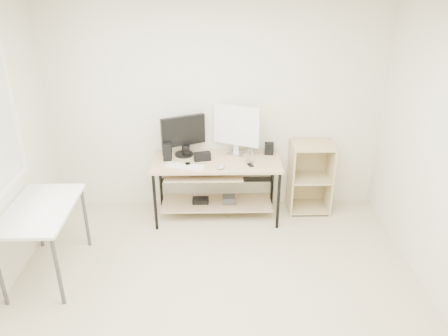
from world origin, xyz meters
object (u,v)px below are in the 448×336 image
side_table (41,215)px  black_monitor (183,133)px  desk (214,177)px  audio_controller (187,151)px  white_imac (237,127)px  shelf_unit (309,176)px

side_table → black_monitor: size_ratio=1.95×
side_table → black_monitor: black_monitor is taller
desk → audio_controller: audio_controller is taller
desk → black_monitor: black_monitor is taller
desk → white_imac: white_imac is taller
desk → audio_controller: 0.45m
side_table → white_imac: white_imac is taller
black_monitor → white_imac: (0.63, 0.02, 0.07)m
audio_controller → white_imac: bearing=10.5°
side_table → white_imac: size_ratio=1.65×
shelf_unit → audio_controller: size_ratio=6.13×
desk → white_imac: (0.27, 0.18, 0.56)m
audio_controller → side_table: bearing=-133.2°
white_imac → shelf_unit: bearing=23.1°
black_monitor → desk: bearing=-47.9°
black_monitor → white_imac: white_imac is taller
shelf_unit → white_imac: size_ratio=1.49×
side_table → audio_controller: audio_controller is taller
side_table → shelf_unit: 3.09m
side_table → black_monitor: (1.29, 1.23, 0.36)m
black_monitor → white_imac: 0.64m
side_table → shelf_unit: (2.83, 1.22, -0.22)m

